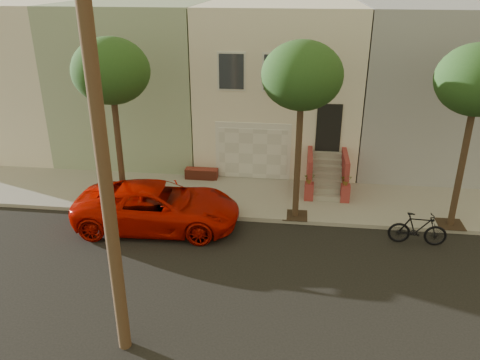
# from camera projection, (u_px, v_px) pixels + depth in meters

# --- Properties ---
(ground) EXTENTS (90.00, 90.00, 0.00)m
(ground) POSITION_uv_depth(u_px,v_px,m) (259.00, 278.00, 14.36)
(ground) COLOR black
(ground) RESTS_ON ground
(sidewalk) EXTENTS (40.00, 3.70, 0.15)m
(sidewalk) POSITION_uv_depth(u_px,v_px,m) (270.00, 199.00, 19.20)
(sidewalk) COLOR gray
(sidewalk) RESTS_ON ground
(house_row) EXTENTS (33.10, 11.70, 7.00)m
(house_row) POSITION_uv_depth(u_px,v_px,m) (280.00, 80.00, 23.09)
(house_row) COLOR beige
(house_row) RESTS_ON sidewalk
(tree_left) EXTENTS (2.70, 2.57, 6.30)m
(tree_left) POSITION_uv_depth(u_px,v_px,m) (111.00, 72.00, 16.43)
(tree_left) COLOR #2D2116
(tree_left) RESTS_ON sidewalk
(tree_mid) EXTENTS (2.70, 2.57, 6.30)m
(tree_mid) POSITION_uv_depth(u_px,v_px,m) (302.00, 77.00, 15.70)
(tree_mid) COLOR #2D2116
(tree_mid) RESTS_ON sidewalk
(tree_right) EXTENTS (2.70, 2.57, 6.30)m
(tree_right) POSITION_uv_depth(u_px,v_px,m) (478.00, 81.00, 15.08)
(tree_right) COLOR #2D2116
(tree_right) RESTS_ON sidewalk
(pickup_truck) EXTENTS (5.89, 2.95, 1.60)m
(pickup_truck) POSITION_uv_depth(u_px,v_px,m) (158.00, 206.00, 16.99)
(pickup_truck) COLOR #BC0C00
(pickup_truck) RESTS_ON ground
(motorcycle) EXTENTS (1.92, 0.65, 1.14)m
(motorcycle) POSITION_uv_depth(u_px,v_px,m) (418.00, 229.00, 15.96)
(motorcycle) COLOR black
(motorcycle) RESTS_ON ground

